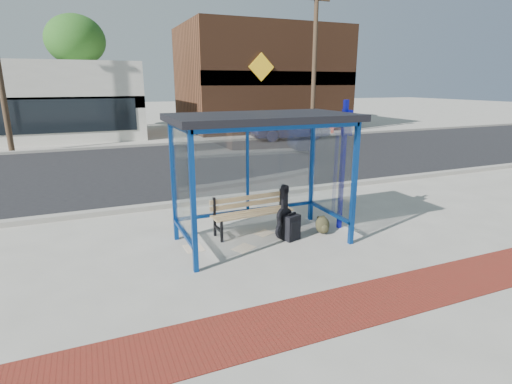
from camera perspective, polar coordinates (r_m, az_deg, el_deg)
name	(u,v)px	position (r m, az deg, el deg)	size (l,w,h in m)	color
ground	(262,241)	(7.75, 0.89, -7.05)	(120.00, 120.00, 0.00)	#B2ADA0
brick_paver_strip	(340,309)	(5.72, 11.87, -16.05)	(60.00, 1.00, 0.01)	maroon
curb_near	(217,199)	(10.30, -5.61, -1.03)	(60.00, 0.25, 0.12)	gray
street_asphalt	(176,165)	(15.13, -11.42, 3.80)	(60.00, 10.00, 0.00)	black
curb_far	(154,145)	(20.08, -14.43, 6.59)	(60.00, 0.25, 0.12)	gray
far_sidewalk	(148,141)	(21.95, -15.19, 7.10)	(60.00, 4.00, 0.01)	#B2ADA0
bus_shelter	(261,133)	(7.28, 0.74, 8.39)	(3.30, 1.80, 2.42)	navy
storefront_brown	(261,79)	(27.32, 0.67, 15.87)	(10.00, 7.08, 6.40)	#59331E
tree_mid	(75,41)	(28.66, -24.40, 19.07)	(3.60, 3.60, 7.03)	#4C3826
tree_right	(296,49)	(32.54, 5.79, 19.69)	(3.60, 3.60, 7.03)	#4C3826
utility_pole_east	(314,61)	(23.26, 8.34, 18.05)	(1.60, 0.24, 8.00)	#4C3826
bench	(252,211)	(8.08, -0.64, -2.70)	(1.71, 0.51, 0.80)	black
guitar_bag	(284,221)	(7.73, 4.04, -4.14)	(0.39, 0.23, 1.03)	black
suitcase	(292,228)	(7.75, 5.11, -5.08)	(0.36, 0.29, 0.55)	black
backpack	(323,225)	(8.19, 9.52, -4.73)	(0.31, 0.29, 0.36)	#302E1A
sign_post	(343,158)	(8.25, 12.36, 4.73)	(0.11, 0.33, 2.64)	#0D1092
newspaper_a	(194,248)	(7.53, -8.87, -7.92)	(0.42, 0.33, 0.01)	white
newspaper_b	(244,248)	(7.44, -1.74, -8.03)	(0.40, 0.31, 0.01)	white
newspaper_c	(264,233)	(8.14, 1.13, -5.91)	(0.35, 0.28, 0.01)	white
parked_car	(290,126)	(21.68, 4.83, 9.31)	(1.46, 4.19, 1.38)	#181E45
fire_hydrant	(332,128)	(24.27, 10.85, 8.95)	(0.29, 0.20, 0.66)	red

